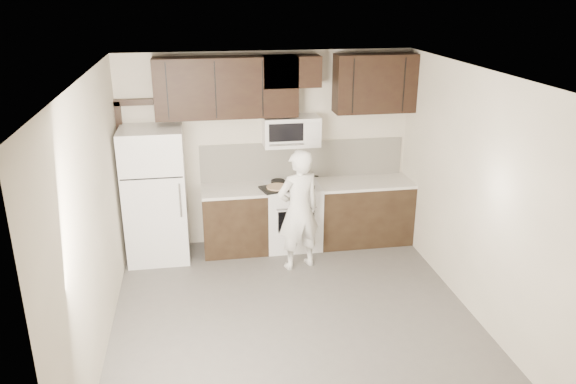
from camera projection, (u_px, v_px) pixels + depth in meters
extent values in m
plane|color=#585552|center=(296.00, 322.00, 6.21)|extent=(4.50, 4.50, 0.00)
plane|color=#B8B19C|center=(268.00, 150.00, 7.83)|extent=(4.00, 0.00, 4.00)
plane|color=white|center=(297.00, 76.00, 5.28)|extent=(4.50, 4.50, 0.00)
cube|color=black|center=(235.00, 221.00, 7.78)|extent=(0.87, 0.62, 0.87)
cube|color=black|center=(364.00, 212.00, 8.07)|extent=(1.32, 0.62, 0.87)
cube|color=silver|center=(233.00, 190.00, 7.62)|extent=(0.87, 0.64, 0.04)
cube|color=silver|center=(365.00, 183.00, 7.91)|extent=(1.32, 0.64, 0.04)
cube|color=white|center=(292.00, 216.00, 7.90)|extent=(0.76, 0.62, 0.89)
cube|color=white|center=(292.00, 186.00, 7.74)|extent=(0.76, 0.62, 0.02)
cube|color=black|center=(296.00, 221.00, 7.60)|extent=(0.50, 0.01, 0.30)
cylinder|color=silver|center=(297.00, 208.00, 7.50)|extent=(0.55, 0.02, 0.02)
cylinder|color=black|center=(281.00, 189.00, 7.57)|extent=(0.20, 0.20, 0.03)
cylinder|color=black|center=(307.00, 187.00, 7.62)|extent=(0.20, 0.20, 0.03)
cylinder|color=black|center=(278.00, 181.00, 7.85)|extent=(0.20, 0.20, 0.03)
cylinder|color=black|center=(303.00, 180.00, 7.90)|extent=(0.20, 0.20, 0.03)
cube|color=silver|center=(303.00, 160.00, 7.95)|extent=(2.90, 0.02, 0.54)
cube|color=black|center=(226.00, 87.00, 7.27)|extent=(1.85, 0.35, 0.78)
cube|color=black|center=(375.00, 83.00, 7.58)|extent=(1.10, 0.35, 0.78)
cube|color=black|center=(291.00, 71.00, 7.33)|extent=(0.76, 0.35, 0.40)
cube|color=white|center=(291.00, 131.00, 7.60)|extent=(0.76, 0.38, 0.40)
cube|color=black|center=(286.00, 133.00, 7.39)|extent=(0.46, 0.01, 0.24)
cube|color=silver|center=(313.00, 131.00, 7.44)|extent=(0.18, 0.01, 0.24)
cylinder|color=silver|center=(286.00, 145.00, 7.42)|extent=(0.46, 0.02, 0.02)
cube|color=white|center=(155.00, 195.00, 7.41)|extent=(0.80, 0.72, 1.80)
cube|color=black|center=(152.00, 179.00, 6.95)|extent=(0.77, 0.01, 0.02)
cylinder|color=silver|center=(180.00, 200.00, 7.08)|extent=(0.03, 0.03, 0.45)
cube|color=black|center=(125.00, 178.00, 7.59)|extent=(0.08, 0.08, 2.10)
cube|color=black|center=(134.00, 102.00, 7.27)|extent=(0.50, 0.08, 0.08)
cylinder|color=silver|center=(303.00, 177.00, 7.88)|extent=(0.18, 0.18, 0.14)
sphere|color=black|center=(303.00, 171.00, 7.85)|extent=(0.04, 0.04, 0.04)
cylinder|color=black|center=(313.00, 176.00, 7.84)|extent=(0.16, 0.09, 0.02)
cube|color=black|center=(277.00, 188.00, 7.59)|extent=(0.50, 0.43, 0.02)
cylinder|color=beige|center=(277.00, 187.00, 7.58)|extent=(0.36, 0.36, 0.02)
imported|color=white|center=(299.00, 210.00, 7.17)|extent=(0.67, 0.54, 1.60)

